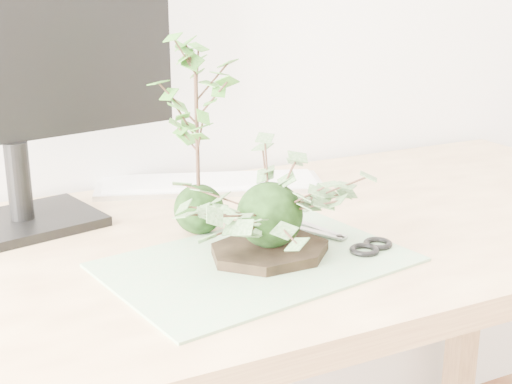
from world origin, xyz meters
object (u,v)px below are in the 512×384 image
at_px(ivy_kokedama, 270,185).
at_px(monitor, 4,43).
at_px(keyboard, 210,184).
at_px(desk, 259,283).
at_px(maple_kokedama, 196,87).

bearing_deg(ivy_kokedama, monitor, 134.60).
bearing_deg(keyboard, monitor, -150.49).
height_order(desk, ivy_kokedama, ivy_kokedama).
bearing_deg(keyboard, desk, -76.15).
distance_m(desk, maple_kokedama, 0.34).
distance_m(ivy_kokedama, maple_kokedama, 0.20).
relative_size(desk, monitor, 2.78).
bearing_deg(ivy_kokedama, maple_kokedama, 109.78).
relative_size(desk, keyboard, 3.53).
distance_m(ivy_kokedama, keyboard, 0.39).
relative_size(ivy_kokedama, keyboard, 0.74).
xyz_separation_m(desk, ivy_kokedama, (-0.03, -0.10, 0.20)).
bearing_deg(desk, keyboard, 84.35).
bearing_deg(maple_kokedama, ivy_kokedama, -70.22).
height_order(desk, keyboard, keyboard).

